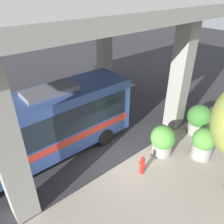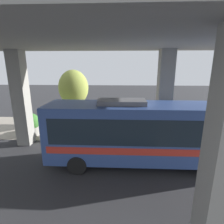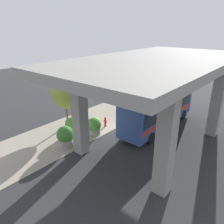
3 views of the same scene
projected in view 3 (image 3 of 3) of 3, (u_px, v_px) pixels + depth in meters
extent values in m
plane|color=#2D2D30|center=(115.00, 129.00, 21.18)|extent=(80.00, 80.00, 0.00)
cube|color=gray|center=(93.00, 121.00, 22.96)|extent=(6.00, 40.00, 0.02)
cube|color=gray|center=(80.00, 113.00, 16.22)|extent=(0.90, 0.90, 6.49)
cube|color=gray|center=(148.00, 87.00, 23.15)|extent=(0.90, 0.90, 6.49)
cube|color=gray|center=(166.00, 144.00, 12.06)|extent=(0.90, 0.90, 6.49)
cube|color=gray|center=(217.00, 101.00, 18.99)|extent=(0.90, 0.90, 6.49)
cube|color=gray|center=(157.00, 62.00, 16.30)|extent=(9.40, 17.70, 0.60)
cube|color=#334C8C|center=(159.00, 108.00, 20.91)|extent=(2.44, 10.12, 3.06)
cube|color=#19232D|center=(159.00, 104.00, 20.77)|extent=(2.48, 9.31, 1.35)
cube|color=red|center=(158.00, 114.00, 21.13)|extent=(2.48, 9.61, 0.37)
cube|color=slate|center=(155.00, 94.00, 19.58)|extent=(1.22, 2.53, 0.24)
cylinder|color=black|center=(164.00, 110.00, 24.66)|extent=(0.28, 1.00, 1.00)
cylinder|color=black|center=(183.00, 114.00, 23.30)|extent=(0.28, 1.00, 1.00)
cylinder|color=black|center=(129.00, 130.00, 19.78)|extent=(0.28, 1.00, 1.00)
cylinder|color=black|center=(151.00, 138.00, 18.42)|extent=(0.28, 1.00, 1.00)
cylinder|color=red|center=(105.00, 122.00, 21.54)|extent=(0.21, 0.21, 0.86)
sphere|color=red|center=(105.00, 118.00, 21.36)|extent=(0.20, 0.20, 0.20)
cylinder|color=red|center=(104.00, 121.00, 21.59)|extent=(0.12, 0.09, 0.09)
cylinder|color=red|center=(106.00, 122.00, 21.40)|extent=(0.12, 0.09, 0.09)
cylinder|color=gray|center=(66.00, 143.00, 17.89)|extent=(1.13, 1.13, 0.76)
sphere|color=#38722D|center=(65.00, 134.00, 17.61)|extent=(1.41, 1.41, 1.41)
sphere|color=#BF334C|center=(65.00, 138.00, 17.53)|extent=(0.40, 0.40, 0.40)
cylinder|color=gray|center=(94.00, 131.00, 20.01)|extent=(1.08, 1.08, 0.63)
sphere|color=#4C8C38|center=(94.00, 124.00, 19.76)|extent=(1.31, 1.31, 1.31)
sphere|color=orange|center=(94.00, 127.00, 19.68)|extent=(0.38, 0.38, 0.38)
cylinder|color=gray|center=(72.00, 131.00, 19.94)|extent=(1.02, 1.02, 0.80)
sphere|color=#4C8C38|center=(72.00, 123.00, 19.67)|extent=(1.17, 1.17, 1.17)
sphere|color=#BF334C|center=(72.00, 126.00, 19.59)|extent=(0.36, 0.36, 0.36)
cylinder|color=brown|center=(67.00, 113.00, 21.43)|extent=(0.17, 0.17, 2.69)
ellipsoid|color=olive|center=(65.00, 92.00, 20.63)|extent=(2.75, 2.75, 3.30)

